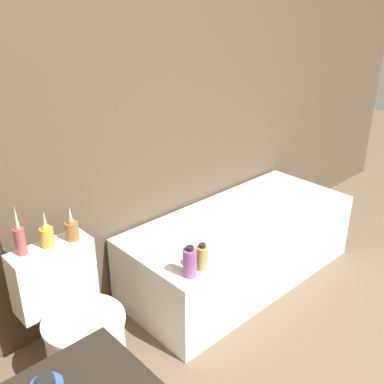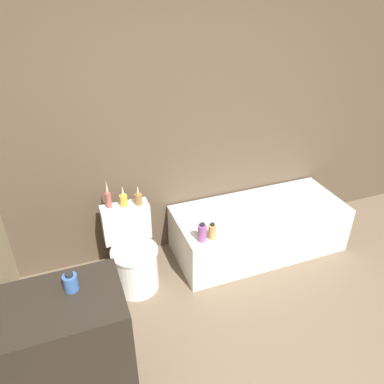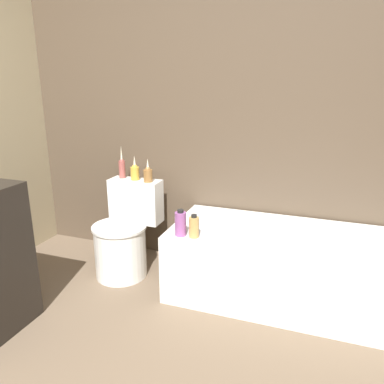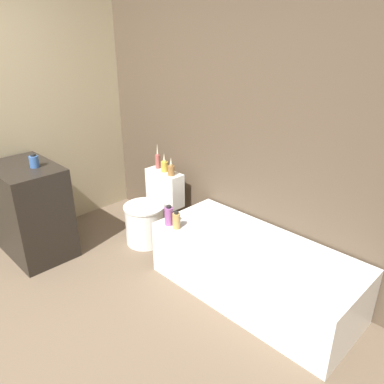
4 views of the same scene
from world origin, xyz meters
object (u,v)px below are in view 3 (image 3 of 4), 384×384
object	(u,v)px
toilet	(125,236)
shampoo_bottle_tall	(181,223)
bathtub	(293,267)
shampoo_bottle_short	(194,227)
vase_bronze	(148,174)
vase_gold	(122,167)
vase_silver	(135,172)

from	to	relation	value
toilet	shampoo_bottle_tall	bearing A→B (deg)	-23.00
bathtub	shampoo_bottle_short	bearing A→B (deg)	-157.17
bathtub	vase_bronze	distance (m)	1.28
shampoo_bottle_tall	shampoo_bottle_short	distance (m)	0.09
shampoo_bottle_tall	shampoo_bottle_short	size ratio (longest dim) A/B	1.15
vase_gold	shampoo_bottle_tall	world-z (taller)	vase_gold
vase_gold	vase_silver	bearing A→B (deg)	-9.18
vase_gold	vase_bronze	world-z (taller)	vase_gold
bathtub	shampoo_bottle_short	xyz separation A→B (m)	(-0.63, -0.26, 0.31)
bathtub	toilet	size ratio (longest dim) A/B	2.40
toilet	vase_silver	xyz separation A→B (m)	(0.00, 0.21, 0.47)
vase_silver	shampoo_bottle_tall	xyz separation A→B (m)	(0.56, -0.44, -0.20)
vase_silver	vase_bronze	world-z (taller)	vase_silver
shampoo_bottle_tall	toilet	bearing A→B (deg)	157.00
vase_silver	shampoo_bottle_short	distance (m)	0.82
bathtub	vase_silver	distance (m)	1.40
vase_bronze	shampoo_bottle_tall	world-z (taller)	vase_bronze
vase_gold	shampoo_bottle_tall	size ratio (longest dim) A/B	1.50
vase_bronze	shampoo_bottle_tall	size ratio (longest dim) A/B	1.05
bathtub	vase_gold	xyz separation A→B (m)	(-1.41, 0.20, 0.54)
vase_gold	vase_bronze	bearing A→B (deg)	-9.69
shampoo_bottle_tall	vase_bronze	bearing A→B (deg)	135.97
vase_bronze	shampoo_bottle_short	world-z (taller)	vase_bronze
bathtub	vase_bronze	world-z (taller)	vase_bronze
bathtub	toilet	xyz separation A→B (m)	(-1.28, -0.03, 0.05)
bathtub	vase_silver	xyz separation A→B (m)	(-1.28, 0.18, 0.52)
vase_silver	vase_gold	bearing A→B (deg)	170.82
vase_silver	shampoo_bottle_short	bearing A→B (deg)	-34.07
vase_silver	shampoo_bottle_short	world-z (taller)	vase_silver
shampoo_bottle_short	vase_silver	bearing A→B (deg)	145.93
bathtub	shampoo_bottle_tall	bearing A→B (deg)	-159.80
bathtub	vase_silver	size ratio (longest dim) A/B	8.53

